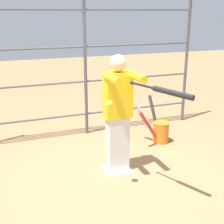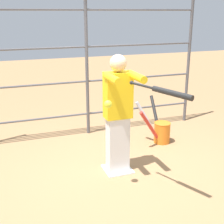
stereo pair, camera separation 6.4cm
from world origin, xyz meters
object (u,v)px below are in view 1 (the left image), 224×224
object	(u,v)px
softball_in_flight	(108,104)
bat_bucket	(158,130)
batter	(118,111)
baseball_bat_swinging	(167,91)

from	to	relation	value
softball_in_flight	bat_bucket	world-z (taller)	softball_in_flight
batter	baseball_bat_swinging	bearing A→B (deg)	103.16
baseball_bat_swinging	softball_in_flight	size ratio (longest dim) A/B	8.65
batter	softball_in_flight	xyz separation A→B (m)	(0.33, 0.50, 0.28)
batter	bat_bucket	world-z (taller)	batter
baseball_bat_swinging	bat_bucket	size ratio (longest dim) A/B	0.94
bat_bucket	batter	bearing A→B (deg)	34.16
softball_in_flight	bat_bucket	size ratio (longest dim) A/B	0.11
baseball_bat_swinging	bat_bucket	distance (m)	2.23
batter	baseball_bat_swinging	xyz separation A→B (m)	(-0.22, 0.93, 0.48)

